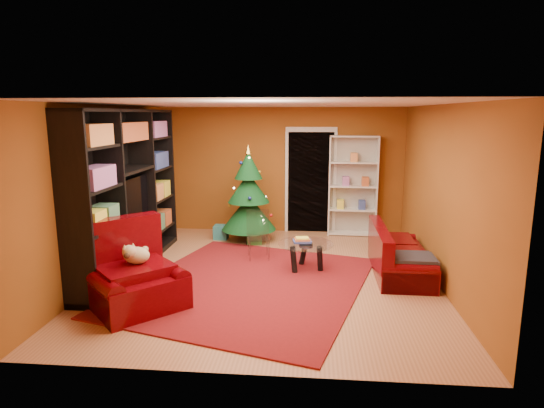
# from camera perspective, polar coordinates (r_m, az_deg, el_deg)

# --- Properties ---
(floor) EXTENTS (5.00, 5.50, 0.05)m
(floor) POSITION_cam_1_polar(r_m,az_deg,el_deg) (7.15, -0.29, -9.11)
(floor) COLOR #AA6B46
(floor) RESTS_ON ground
(ceiling) EXTENTS (5.00, 5.50, 0.05)m
(ceiling) POSITION_cam_1_polar(r_m,az_deg,el_deg) (6.71, -0.31, 12.63)
(ceiling) COLOR silver
(ceiling) RESTS_ON wall_back
(wall_back) EXTENTS (5.00, 0.05, 2.60)m
(wall_back) POSITION_cam_1_polar(r_m,az_deg,el_deg) (9.54, 1.27, 4.25)
(wall_back) COLOR #94521C
(wall_back) RESTS_ON ground
(wall_left) EXTENTS (0.05, 5.50, 2.60)m
(wall_left) POSITION_cam_1_polar(r_m,az_deg,el_deg) (7.47, -19.96, 1.62)
(wall_left) COLOR #94521C
(wall_left) RESTS_ON ground
(wall_right) EXTENTS (0.05, 5.50, 2.60)m
(wall_right) POSITION_cam_1_polar(r_m,az_deg,el_deg) (7.04, 20.64, 1.01)
(wall_right) COLOR #94521C
(wall_right) RESTS_ON ground
(doorway) EXTENTS (1.06, 0.60, 2.16)m
(doorway) POSITION_cam_1_polar(r_m,az_deg,el_deg) (9.51, 4.86, 2.67)
(doorway) COLOR black
(doorway) RESTS_ON floor
(rug) EXTENTS (4.01, 4.36, 0.02)m
(rug) POSITION_cam_1_polar(r_m,az_deg,el_deg) (6.76, -2.94, -10.03)
(rug) COLOR maroon
(rug) RESTS_ON floor
(media_unit) EXTENTS (0.54, 3.31, 2.53)m
(media_unit) POSITION_cam_1_polar(r_m,az_deg,el_deg) (7.51, -17.75, 1.55)
(media_unit) COLOR black
(media_unit) RESTS_ON floor
(christmas_tree) EXTENTS (1.37, 1.37, 1.90)m
(christmas_tree) POSITION_cam_1_polar(r_m,az_deg,el_deg) (8.83, -2.95, 1.17)
(christmas_tree) COLOR #0B3F19
(christmas_tree) RESTS_ON floor
(gift_box_teal) EXTENTS (0.27, 0.27, 0.27)m
(gift_box_teal) POSITION_cam_1_polar(r_m,az_deg,el_deg) (9.17, -6.42, -3.51)
(gift_box_teal) COLOR teal
(gift_box_teal) RESTS_ON floor
(gift_box_green) EXTENTS (0.34, 0.34, 0.28)m
(gift_box_green) POSITION_cam_1_polar(r_m,az_deg,el_deg) (8.80, -2.31, -4.06)
(gift_box_green) COLOR #2F6B2A
(gift_box_green) RESTS_ON floor
(gift_box_red) EXTENTS (0.26, 0.26, 0.22)m
(gift_box_red) POSITION_cam_1_polar(r_m,az_deg,el_deg) (9.46, -3.51, -3.18)
(gift_box_red) COLOR #A70E2B
(gift_box_red) RESTS_ON floor
(white_bookshelf) EXTENTS (0.98, 0.39, 2.09)m
(white_bookshelf) POSITION_cam_1_polar(r_m,az_deg,el_deg) (9.39, 10.12, 2.22)
(white_bookshelf) COLOR white
(white_bookshelf) RESTS_ON floor
(armchair) EXTENTS (1.64, 1.64, 0.91)m
(armchair) POSITION_cam_1_polar(r_m,az_deg,el_deg) (6.14, -16.76, -8.37)
(armchair) COLOR #490107
(armchair) RESTS_ON rug
(dog) EXTENTS (0.50, 0.49, 0.30)m
(dog) POSITION_cam_1_polar(r_m,az_deg,el_deg) (6.13, -16.62, -6.20)
(dog) COLOR beige
(dog) RESTS_ON armchair
(sofa) EXTENTS (0.82, 1.77, 0.76)m
(sofa) POSITION_cam_1_polar(r_m,az_deg,el_deg) (7.37, 15.82, -5.63)
(sofa) COLOR #490107
(sofa) RESTS_ON rug
(coffee_table) EXTENTS (1.00, 1.00, 0.55)m
(coffee_table) POSITION_cam_1_polar(r_m,az_deg,el_deg) (7.32, 4.26, -6.56)
(coffee_table) COLOR gray
(coffee_table) RESTS_ON rug
(acrylic_chair) EXTENTS (0.47, 0.49, 0.76)m
(acrylic_chair) POSITION_cam_1_polar(r_m,az_deg,el_deg) (7.78, -1.69, -4.28)
(acrylic_chair) COLOR #66605B
(acrylic_chair) RESTS_ON rug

